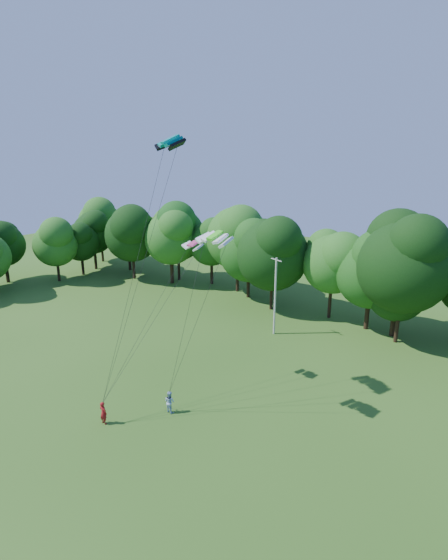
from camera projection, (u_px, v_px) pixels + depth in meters
The scene contains 9 objects.
ground at pixel (68, 523), 23.37m from camera, with size 160.00×160.00×0.00m, color #2A5417.
utility_pole at pixel (275, 296), 46.09m from camera, with size 1.61×0.68×8.47m.
kite_flyer_left at pixel (103, 413), 31.60m from camera, with size 0.65×0.43×1.77m, color maroon.
kite_flyer_right at pixel (170, 402), 33.04m from camera, with size 0.84×0.65×1.72m, color #A2C1E1.
kite_teal at pixel (170, 139), 30.83m from camera, with size 3.24×2.38×0.71m.
kite_green at pixel (215, 235), 29.41m from camera, with size 2.79×1.53×0.57m.
kite_pink at pixel (193, 244), 35.10m from camera, with size 1.90×1.05×0.40m.
tree_back_west at pixel (178, 229), 64.61m from camera, with size 8.67×8.67×12.61m.
tree_back_center at pixel (406, 255), 42.69m from camera, with size 10.15×10.15×14.77m.
Camera 1 is at (17.92, -9.79, 19.22)m, focal length 28.00 mm.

